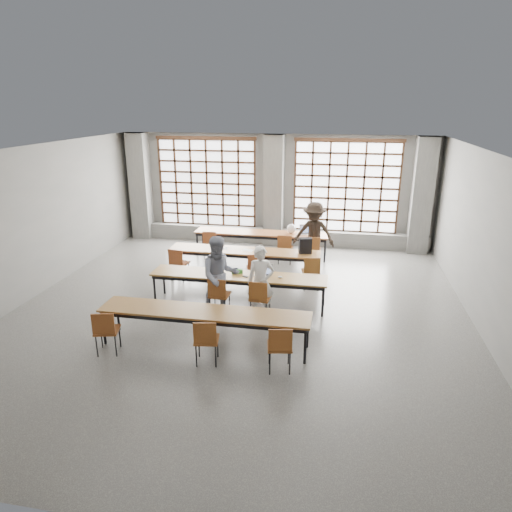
{
  "coord_description": "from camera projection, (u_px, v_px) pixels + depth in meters",
  "views": [
    {
      "loc": [
        2.06,
        -9.0,
        4.43
      ],
      "look_at": [
        0.32,
        0.4,
        1.2
      ],
      "focal_mm": 32.0,
      "sensor_mm": 36.0,
      "label": 1
    }
  ],
  "objects": [
    {
      "name": "student_male",
      "position": [
        261.0,
        282.0,
        9.71
      ],
      "size": [
        0.64,
        0.49,
        1.58
      ],
      "primitive_type": "imported",
      "rotation": [
        0.0,
        0.0,
        0.2
      ],
      "color": "silver",
      "rests_on": "floor"
    },
    {
      "name": "laptop_front",
      "position": [
        264.0,
        272.0,
        10.28
      ],
      "size": [
        0.43,
        0.39,
        0.26
      ],
      "color": "#B0B0B5",
      "rests_on": "desk_row_c"
    },
    {
      "name": "desk_row_c",
      "position": [
        239.0,
        277.0,
        10.32
      ],
      "size": [
        4.0,
        0.7,
        0.73
      ],
      "color": "brown",
      "rests_on": "floor"
    },
    {
      "name": "chair_front_left",
      "position": [
        219.0,
        292.0,
        9.83
      ],
      "size": [
        0.44,
        0.44,
        0.88
      ],
      "color": "maroon",
      "rests_on": "floor"
    },
    {
      "name": "backpack",
      "position": [
        305.0,
        246.0,
        11.72
      ],
      "size": [
        0.36,
        0.27,
        0.4
      ],
      "primitive_type": "cube",
      "rotation": [
        0.0,
        0.0,
        0.24
      ],
      "color": "black",
      "rests_on": "desk_row_b"
    },
    {
      "name": "sill_ledge",
      "position": [
        274.0,
        236.0,
        15.01
      ],
      "size": [
        9.8,
        0.35,
        0.5
      ],
      "primitive_type": "cube",
      "color": "#565654",
      "rests_on": "floor"
    },
    {
      "name": "chair_mid_centre",
      "position": [
        255.0,
        266.0,
        11.42
      ],
      "size": [
        0.51,
        0.52,
        0.88
      ],
      "color": "maroon",
      "rests_on": "floor"
    },
    {
      "name": "chair_near_mid",
      "position": [
        206.0,
        337.0,
        7.95
      ],
      "size": [
        0.48,
        0.49,
        0.88
      ],
      "color": "brown",
      "rests_on": "floor"
    },
    {
      "name": "column_right",
      "position": [
        422.0,
        196.0,
        13.68
      ],
      "size": [
        0.6,
        0.55,
        3.5
      ],
      "primitive_type": "cube",
      "color": "#565654",
      "rests_on": "floor"
    },
    {
      "name": "paper_sheet_c",
      "position": [
        248.0,
        250.0,
        11.99
      ],
      "size": [
        0.33,
        0.27,
        0.0
      ],
      "primitive_type": "cube",
      "rotation": [
        0.0,
        0.0,
        -0.21
      ],
      "color": "white",
      "rests_on": "desk_row_b"
    },
    {
      "name": "student_back",
      "position": [
        314.0,
        234.0,
        12.86
      ],
      "size": [
        1.25,
        0.82,
        1.81
      ],
      "primitive_type": "imported",
      "rotation": [
        0.0,
        0.0,
        -0.13
      ],
      "color": "black",
      "rests_on": "floor"
    },
    {
      "name": "student_female",
      "position": [
        220.0,
        276.0,
        9.84
      ],
      "size": [
        1.05,
        0.95,
        1.75
      ],
      "primitive_type": "imported",
      "rotation": [
        0.0,
        0.0,
        0.41
      ],
      "color": "#19254C",
      "rests_on": "floor"
    },
    {
      "name": "desk_row_a",
      "position": [
        261.0,
        234.0,
        13.68
      ],
      "size": [
        4.0,
        0.7,
        0.73
      ],
      "color": "brown",
      "rests_on": "floor"
    },
    {
      "name": "chair_near_right",
      "position": [
        280.0,
        344.0,
        7.73
      ],
      "size": [
        0.49,
        0.49,
        0.88
      ],
      "color": "brown",
      "rests_on": "floor"
    },
    {
      "name": "red_pouch",
      "position": [
        107.0,
        328.0,
        8.37
      ],
      "size": [
        0.22,
        0.14,
        0.06
      ],
      "primitive_type": "cube",
      "rotation": [
        0.0,
        0.0,
        -0.32
      ],
      "color": "#A12513",
      "rests_on": "chair_near_left"
    },
    {
      "name": "desk_row_b",
      "position": [
        244.0,
        252.0,
        12.03
      ],
      "size": [
        4.0,
        0.7,
        0.73
      ],
      "color": "brown",
      "rests_on": "floor"
    },
    {
      "name": "wall_right",
      "position": [
        492.0,
        250.0,
        8.73
      ],
      "size": [
        0.0,
        11.0,
        11.0
      ],
      "primitive_type": "plane",
      "rotation": [
        1.57,
        0.0,
        -1.57
      ],
      "color": "#60605D",
      "rests_on": "floor"
    },
    {
      "name": "column_mid",
      "position": [
        274.0,
        191.0,
        14.46
      ],
      "size": [
        0.6,
        0.55,
        3.5
      ],
      "primitive_type": "cube",
      "color": "#565654",
      "rests_on": "floor"
    },
    {
      "name": "phone",
      "position": [
        245.0,
        277.0,
        10.17
      ],
      "size": [
        0.14,
        0.11,
        0.01
      ],
      "primitive_type": "cube",
      "rotation": [
        0.0,
        0.0,
        -0.43
      ],
      "color": "black",
      "rests_on": "desk_row_c"
    },
    {
      "name": "chair_front_right",
      "position": [
        259.0,
        296.0,
        9.67
      ],
      "size": [
        0.45,
        0.46,
        0.88
      ],
      "color": "brown",
      "rests_on": "floor"
    },
    {
      "name": "plastic_bag",
      "position": [
        291.0,
        229.0,
        13.5
      ],
      "size": [
        0.27,
        0.22,
        0.29
      ],
      "primitive_type": "ellipsoid",
      "rotation": [
        0.0,
        0.0,
        0.03
      ],
      "color": "white",
      "rests_on": "desk_row_a"
    },
    {
      "name": "chair_back_left",
      "position": [
        211.0,
        242.0,
        13.38
      ],
      "size": [
        0.43,
        0.44,
        0.88
      ],
      "color": "brown",
      "rests_on": "floor"
    },
    {
      "name": "floor",
      "position": [
        239.0,
        312.0,
        10.16
      ],
      "size": [
        11.0,
        11.0,
        0.0
      ],
      "primitive_type": "plane",
      "color": "#4D4D4B",
      "rests_on": "ground"
    },
    {
      "name": "window_left",
      "position": [
        207.0,
        183.0,
        14.99
      ],
      "size": [
        3.32,
        0.12,
        3.0
      ],
      "color": "white",
      "rests_on": "wall_back"
    },
    {
      "name": "chair_back_right",
      "position": [
        313.0,
        248.0,
        12.86
      ],
      "size": [
        0.44,
        0.44,
        0.88
      ],
      "color": "brown",
      "rests_on": "floor"
    },
    {
      "name": "desk_row_d",
      "position": [
        204.0,
        314.0,
        8.53
      ],
      "size": [
        4.0,
        0.7,
        0.73
      ],
      "color": "brown",
      "rests_on": "floor"
    },
    {
      "name": "chair_mid_right",
      "position": [
        311.0,
        270.0,
        11.17
      ],
      "size": [
        0.5,
        0.5,
        0.88
      ],
      "color": "brown",
      "rests_on": "floor"
    },
    {
      "name": "wall_back",
      "position": [
        275.0,
        190.0,
        14.72
      ],
      "size": [
        10.0,
        0.0,
        10.0
      ],
      "primitive_type": "plane",
      "rotation": [
        1.57,
        0.0,
        0.0
      ],
      "color": "#60605D",
      "rests_on": "floor"
    },
    {
      "name": "green_box",
      "position": [
        237.0,
        271.0,
        10.37
      ],
      "size": [
        0.27,
        0.17,
        0.09
      ],
      "primitive_type": "cube",
      "rotation": [
        0.0,
        0.0,
        0.34
      ],
      "color": "#337C28",
      "rests_on": "desk_row_c"
    },
    {
      "name": "chair_back_mid",
      "position": [
        285.0,
        246.0,
        13.0
      ],
      "size": [
        0.42,
        0.43,
        0.88
      ],
      "color": "brown",
      "rests_on": "floor"
    },
    {
      "name": "chair_near_left",
      "position": [
        106.0,
        328.0,
        8.28
      ],
      "size": [
        0.51,
        0.51,
        0.88
      ],
      "color": "maroon",
      "rests_on": "floor"
    },
    {
      "name": "wall_left",
      "position": [
        25.0,
        225.0,
        10.46
      ],
      "size": [
        0.0,
        11.0,
        11.0
      ],
      "primitive_type": "plane",
      "rotation": [
        1.57,
        0.0,
        1.57
      ],
      "color": "#60605D",
      "rests_on": "floor"
    },
    {
      "name": "chair_mid_left",
      "position": [
        178.0,
        261.0,
        11.76
      ],
      "size": [
        0.48,
        0.48,
        0.88
      ],
      "color": "maroon",
      "rests_on": "floor"
    },
    {
      "name": "ceiling",
      "position": [
        236.0,
        152.0,
        9.04
      ],
      "size": [
        11.0,
        11.0,
        0.0
      ],
      "primitive_type": "plane",
      "rotation": [
        3.14,
        0.0,
        0.0
      ],
      "color": "silver",
      "rests_on": "floor"
    },
    {
      "name": "column_left",
      "position": [
        141.0,
        187.0,
        15.24
      ],
      "size": [
        0.6,
        0.55,
        3.5
      ],
      "primitive_type": "cube",
      "color": "#565654",
      "rests_on": "floor"
    },
    {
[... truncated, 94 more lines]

